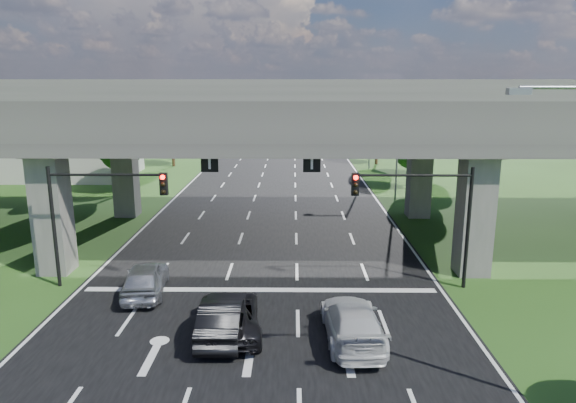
{
  "coord_description": "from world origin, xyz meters",
  "views": [
    {
      "loc": [
        1.59,
        -19.79,
        9.79
      ],
      "look_at": [
        1.32,
        6.91,
        3.66
      ],
      "focal_mm": 32.0,
      "sensor_mm": 36.0,
      "label": 1
    }
  ],
  "objects_px": {
    "signal_right": "(424,205)",
    "streetlight_beyond": "(367,119)",
    "car_trailing": "(230,315)",
    "streetlight_far": "(394,132)",
    "car_dark": "(223,317)",
    "car_white": "(352,322)",
    "signal_left": "(96,204)",
    "car_silver": "(146,278)"
  },
  "relations": [
    {
      "from": "signal_right",
      "to": "streetlight_beyond",
      "type": "bearing_deg",
      "value": 86.39
    },
    {
      "from": "streetlight_far",
      "to": "car_white",
      "type": "distance_m",
      "value": 26.66
    },
    {
      "from": "signal_left",
      "to": "car_silver",
      "type": "distance_m",
      "value": 4.27
    },
    {
      "from": "streetlight_beyond",
      "to": "car_silver",
      "type": "distance_m",
      "value": 40.44
    },
    {
      "from": "streetlight_far",
      "to": "car_trailing",
      "type": "bearing_deg",
      "value": -114.0
    },
    {
      "from": "streetlight_far",
      "to": "car_trailing",
      "type": "height_order",
      "value": "streetlight_far"
    },
    {
      "from": "streetlight_beyond",
      "to": "car_white",
      "type": "distance_m",
      "value": 42.19
    },
    {
      "from": "streetlight_beyond",
      "to": "signal_left",
      "type": "bearing_deg",
      "value": -116.43
    },
    {
      "from": "streetlight_far",
      "to": "streetlight_beyond",
      "type": "distance_m",
      "value": 16.0
    },
    {
      "from": "signal_right",
      "to": "car_trailing",
      "type": "distance_m",
      "value": 10.55
    },
    {
      "from": "streetlight_far",
      "to": "car_white",
      "type": "height_order",
      "value": "streetlight_far"
    },
    {
      "from": "streetlight_beyond",
      "to": "car_trailing",
      "type": "distance_m",
      "value": 42.58
    },
    {
      "from": "car_silver",
      "to": "streetlight_far",
      "type": "bearing_deg",
      "value": -133.13
    },
    {
      "from": "signal_right",
      "to": "signal_left",
      "type": "xyz_separation_m",
      "value": [
        -15.65,
        0.0,
        0.0
      ]
    },
    {
      "from": "car_dark",
      "to": "streetlight_far",
      "type": "bearing_deg",
      "value": -115.23
    },
    {
      "from": "signal_right",
      "to": "streetlight_far",
      "type": "relative_size",
      "value": 0.6
    },
    {
      "from": "car_white",
      "to": "car_trailing",
      "type": "height_order",
      "value": "car_white"
    },
    {
      "from": "signal_right",
      "to": "car_white",
      "type": "height_order",
      "value": "signal_right"
    },
    {
      "from": "streetlight_far",
      "to": "car_dark",
      "type": "distance_m",
      "value": 27.98
    },
    {
      "from": "signal_right",
      "to": "car_dark",
      "type": "height_order",
      "value": "signal_right"
    },
    {
      "from": "car_dark",
      "to": "car_trailing",
      "type": "bearing_deg",
      "value": -130.16
    },
    {
      "from": "signal_right",
      "to": "signal_left",
      "type": "bearing_deg",
      "value": 180.0
    },
    {
      "from": "car_white",
      "to": "streetlight_beyond",
      "type": "bearing_deg",
      "value": -101.0
    },
    {
      "from": "streetlight_far",
      "to": "car_white",
      "type": "bearing_deg",
      "value": -103.69
    },
    {
      "from": "signal_left",
      "to": "car_white",
      "type": "bearing_deg",
      "value": -24.61
    },
    {
      "from": "streetlight_beyond",
      "to": "car_silver",
      "type": "bearing_deg",
      "value": -112.72
    },
    {
      "from": "car_dark",
      "to": "car_trailing",
      "type": "xyz_separation_m",
      "value": [
        0.25,
        0.3,
        -0.07
      ]
    },
    {
      "from": "signal_right",
      "to": "streetlight_beyond",
      "type": "relative_size",
      "value": 0.6
    },
    {
      "from": "signal_left",
      "to": "car_dark",
      "type": "bearing_deg",
      "value": -37.25
    },
    {
      "from": "signal_left",
      "to": "car_white",
      "type": "distance_m",
      "value": 13.34
    },
    {
      "from": "signal_right",
      "to": "car_silver",
      "type": "xyz_separation_m",
      "value": [
        -13.22,
        -0.95,
        -3.38
      ]
    },
    {
      "from": "streetlight_far",
      "to": "car_trailing",
      "type": "xyz_separation_m",
      "value": [
        -11.04,
        -24.8,
        -5.12
      ]
    },
    {
      "from": "car_silver",
      "to": "car_dark",
      "type": "height_order",
      "value": "car_silver"
    },
    {
      "from": "signal_right",
      "to": "streetlight_beyond",
      "type": "height_order",
      "value": "streetlight_beyond"
    },
    {
      "from": "streetlight_beyond",
      "to": "car_white",
      "type": "xyz_separation_m",
      "value": [
        -6.19,
        -41.43,
        -5.06
      ]
    },
    {
      "from": "signal_left",
      "to": "streetlight_beyond",
      "type": "bearing_deg",
      "value": 63.57
    },
    {
      "from": "car_silver",
      "to": "signal_left",
      "type": "bearing_deg",
      "value": -28.2
    },
    {
      "from": "car_dark",
      "to": "streetlight_beyond",
      "type": "bearing_deg",
      "value": -106.38
    },
    {
      "from": "streetlight_far",
      "to": "car_dark",
      "type": "height_order",
      "value": "streetlight_far"
    },
    {
      "from": "streetlight_far",
      "to": "signal_right",
      "type": "bearing_deg",
      "value": -96.47
    },
    {
      "from": "signal_left",
      "to": "streetlight_beyond",
      "type": "distance_m",
      "value": 40.3
    },
    {
      "from": "signal_left",
      "to": "car_trailing",
      "type": "relative_size",
      "value": 1.19
    }
  ]
}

